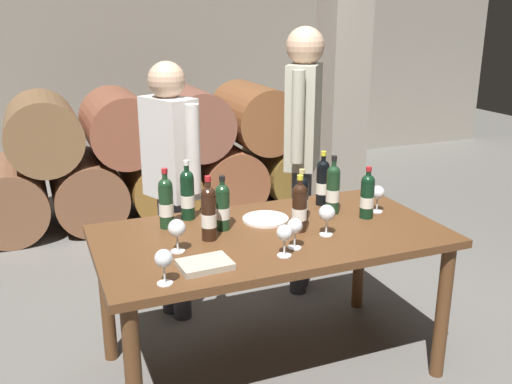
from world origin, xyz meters
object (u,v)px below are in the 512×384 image
(wine_bottle_5, at_px, (166,202))
(taster_seated_left, at_px, (171,171))
(wine_bottle_7, at_px, (301,198))
(wine_glass_5, at_px, (285,234))
(wine_glass_3, at_px, (327,214))
(wine_glass_1, at_px, (177,229))
(wine_bottle_3, at_px, (209,213))
(wine_glass_2, at_px, (164,260))
(serving_plate, at_px, (266,219))
(wine_bottle_2, at_px, (187,194))
(sommelier_presenting, at_px, (303,137))
(dining_table, at_px, (271,250))
(wine_bottle_8, at_px, (299,207))
(wine_bottle_4, at_px, (223,206))
(wine_glass_0, at_px, (378,193))
(wine_bottle_6, at_px, (367,196))
(wine_bottle_0, at_px, (323,182))
(tasting_notebook, at_px, (205,264))
(wine_glass_4, at_px, (295,227))
(wine_bottle_1, at_px, (333,189))

(wine_bottle_5, distance_m, taster_seated_left, 0.48)
(wine_bottle_7, relative_size, wine_glass_5, 1.85)
(wine_glass_3, bearing_deg, wine_glass_1, 174.19)
(wine_bottle_3, xyz_separation_m, wine_glass_2, (-0.31, -0.38, -0.03))
(wine_glass_2, relative_size, serving_plate, 0.62)
(wine_glass_2, bearing_deg, serving_plate, 38.44)
(wine_bottle_2, bearing_deg, sommelier_presenting, 25.25)
(dining_table, xyz_separation_m, wine_bottle_8, (0.14, -0.03, 0.22))
(wine_bottle_4, distance_m, wine_glass_0, 0.86)
(wine_bottle_4, distance_m, sommelier_presenting, 0.98)
(sommelier_presenting, bearing_deg, wine_bottle_4, -140.27)
(wine_bottle_5, distance_m, wine_bottle_6, 1.04)
(wine_bottle_4, bearing_deg, sommelier_presenting, 39.73)
(wine_glass_0, distance_m, wine_glass_2, 1.33)
(wine_glass_0, bearing_deg, dining_table, -174.25)
(wine_bottle_5, xyz_separation_m, wine_glass_3, (0.69, -0.39, -0.02))
(dining_table, height_order, wine_bottle_7, wine_bottle_7)
(wine_bottle_5, relative_size, wine_glass_1, 1.98)
(wine_bottle_0, xyz_separation_m, tasting_notebook, (-0.86, -0.55, -0.12))
(wine_bottle_6, distance_m, wine_glass_4, 0.58)
(wine_glass_3, relative_size, tasting_notebook, 0.70)
(wine_bottle_5, height_order, serving_plate, wine_bottle_5)
(wine_bottle_5, relative_size, tasting_notebook, 1.40)
(wine_glass_4, bearing_deg, wine_bottle_1, 42.25)
(wine_bottle_0, bearing_deg, tasting_notebook, -147.19)
(wine_bottle_0, bearing_deg, dining_table, -146.55)
(wine_bottle_0, bearing_deg, wine_bottle_2, 175.88)
(wine_bottle_1, distance_m, wine_glass_0, 0.25)
(wine_bottle_5, height_order, wine_bottle_8, wine_bottle_5)
(wine_bottle_4, bearing_deg, taster_seated_left, 100.93)
(wine_bottle_1, relative_size, sommelier_presenting, 0.18)
(wine_bottle_2, height_order, wine_glass_4, wine_bottle_2)
(wine_bottle_7, bearing_deg, wine_bottle_0, 38.66)
(wine_glass_1, xyz_separation_m, wine_glass_3, (0.72, -0.07, -0.00))
(wine_bottle_0, relative_size, wine_bottle_6, 1.11)
(wine_bottle_6, height_order, wine_glass_1, wine_bottle_6)
(wine_bottle_0, height_order, serving_plate, wine_bottle_0)
(wine_glass_3, bearing_deg, wine_bottle_3, 163.52)
(wine_bottle_0, relative_size, sommelier_presenting, 0.18)
(tasting_notebook, bearing_deg, taster_seated_left, 80.82)
(wine_bottle_4, xyz_separation_m, wine_bottle_6, (0.76, -0.12, 0.00))
(wine_bottle_8, distance_m, tasting_notebook, 0.61)
(dining_table, distance_m, wine_bottle_5, 0.57)
(wine_bottle_7, relative_size, taster_seated_left, 0.18)
(wine_bottle_0, bearing_deg, wine_bottle_8, -133.28)
(wine_glass_4, bearing_deg, wine_bottle_4, 122.78)
(wine_bottle_1, distance_m, wine_bottle_6, 0.19)
(wine_bottle_4, relative_size, wine_glass_3, 1.79)
(wine_bottle_6, xyz_separation_m, tasting_notebook, (-0.97, -0.28, -0.11))
(wine_bottle_6, height_order, wine_glass_5, wine_bottle_6)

